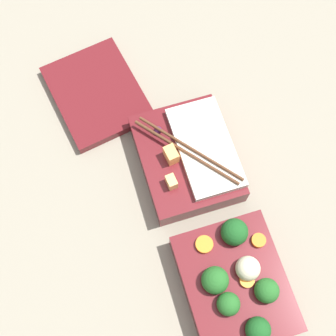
# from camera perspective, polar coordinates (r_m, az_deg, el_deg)

# --- Properties ---
(ground_plane) EXTENTS (3.00, 3.00, 0.00)m
(ground_plane) POSITION_cam_1_polar(r_m,az_deg,el_deg) (0.79, 5.31, -6.99)
(ground_plane) COLOR gray
(bento_tray_vegetable) EXTENTS (0.19, 0.15, 0.08)m
(bento_tray_vegetable) POSITION_cam_1_polar(r_m,az_deg,el_deg) (0.75, 8.02, -13.77)
(bento_tray_vegetable) COLOR maroon
(bento_tray_vegetable) RESTS_ON ground_plane
(bento_tray_rice) EXTENTS (0.19, 0.15, 0.07)m
(bento_tray_rice) POSITION_cam_1_polar(r_m,az_deg,el_deg) (0.80, 2.50, 1.31)
(bento_tray_rice) COLOR maroon
(bento_tray_rice) RESTS_ON ground_plane
(bento_lid) EXTENTS (0.21, 0.18, 0.02)m
(bento_lid) POSITION_cam_1_polar(r_m,az_deg,el_deg) (0.88, -8.66, 8.98)
(bento_lid) COLOR maroon
(bento_lid) RESTS_ON ground_plane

